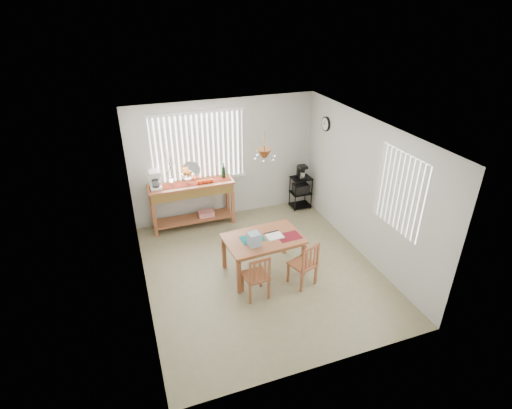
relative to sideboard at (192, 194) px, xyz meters
name	(u,v)px	position (x,y,z in m)	size (l,w,h in m)	color
ground	(261,270)	(0.79, -1.98, -0.75)	(4.00, 4.50, 0.01)	gray
room_shell	(261,185)	(0.80, -1.97, 0.95)	(4.20, 4.70, 2.70)	beige
sideboard	(192,194)	(0.00, 0.00, 0.00)	(1.75, 0.49, 0.99)	#A65D38
sideboard_items	(177,178)	(-0.28, 0.02, 0.40)	(1.67, 0.42, 0.76)	maroon
wire_cart	(301,190)	(2.49, -0.02, -0.29)	(0.44, 0.35, 0.75)	black
cart_items	(302,172)	(2.49, -0.01, 0.15)	(0.18, 0.21, 0.31)	black
dining_table	(263,242)	(0.82, -2.03, -0.11)	(1.38, 0.94, 0.71)	#A65D38
table_items	(259,238)	(0.70, -2.15, 0.05)	(1.04, 0.46, 0.23)	#147070
chair_left	(256,276)	(0.48, -2.62, -0.33)	(0.40, 0.40, 0.83)	#A65D38
chair_right	(304,264)	(1.34, -2.59, -0.33)	(0.49, 0.49, 0.84)	#A65D38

